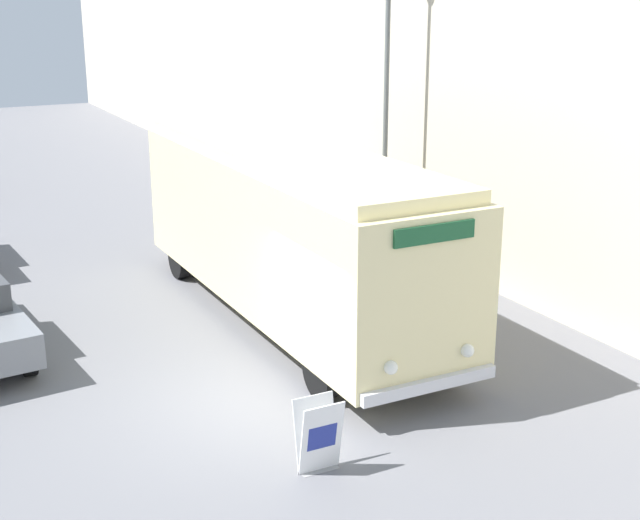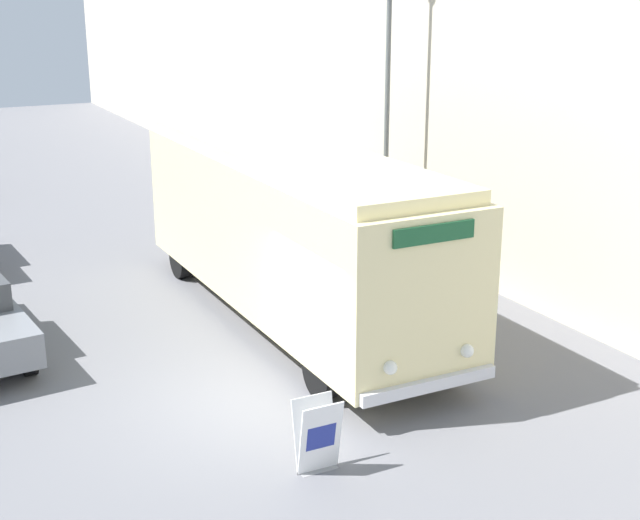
# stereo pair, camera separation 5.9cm
# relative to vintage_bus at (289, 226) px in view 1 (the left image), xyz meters

# --- Properties ---
(ground_plane) EXTENTS (80.00, 80.00, 0.00)m
(ground_plane) POSITION_rel_vintage_bus_xyz_m (-2.13, -3.32, -1.94)
(ground_plane) COLOR slate
(building_wall_right) EXTENTS (0.30, 60.00, 7.13)m
(building_wall_right) POSITION_rel_vintage_bus_xyz_m (4.84, 6.68, 1.63)
(building_wall_right) COLOR beige
(building_wall_right) RESTS_ON ground_plane
(vintage_bus) EXTENTS (2.56, 10.01, 3.49)m
(vintage_bus) POSITION_rel_vintage_bus_xyz_m (0.00, 0.00, 0.00)
(vintage_bus) COLOR black
(vintage_bus) RESTS_ON ground_plane
(sign_board) EXTENTS (0.62, 0.40, 1.06)m
(sign_board) POSITION_rel_vintage_bus_xyz_m (-2.22, -5.54, -1.43)
(sign_board) COLOR gray
(sign_board) RESTS_ON ground_plane
(streetlamp) EXTENTS (0.36, 0.36, 7.69)m
(streetlamp) POSITION_rel_vintage_bus_xyz_m (3.75, 2.56, 2.92)
(streetlamp) COLOR #595E60
(streetlamp) RESTS_ON ground_plane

